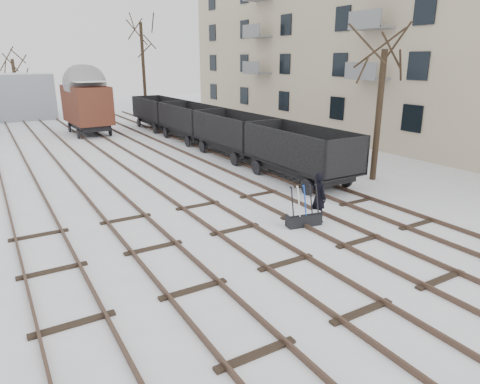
# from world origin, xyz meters

# --- Properties ---
(ground) EXTENTS (120.00, 120.00, 0.00)m
(ground) POSITION_xyz_m (0.00, 0.00, 0.00)
(ground) COLOR white
(ground) RESTS_ON ground
(tracks) EXTENTS (13.90, 52.00, 0.16)m
(tracks) POSITION_xyz_m (-0.00, 13.67, 0.07)
(tracks) COLOR black
(tracks) RESTS_ON ground
(apartment_block) EXTENTS (10.12, 45.00, 16.10)m
(apartment_block) POSITION_xyz_m (19.95, 14.00, 8.05)
(apartment_block) COLOR beige
(apartment_block) RESTS_ON ground
(shed_right) EXTENTS (7.00, 6.00, 4.50)m
(shed_right) POSITION_xyz_m (-4.00, 40.00, 2.25)
(shed_right) COLOR #929BA5
(shed_right) RESTS_ON ground
(ground_frame) EXTENTS (1.35, 0.64, 1.49)m
(ground_frame) POSITION_xyz_m (2.37, 2.10, 0.28)
(ground_frame) COLOR black
(ground_frame) RESTS_ON ground
(worker) EXTENTS (0.46, 0.69, 1.88)m
(worker) POSITION_xyz_m (3.12, 2.20, 0.94)
(worker) COLOR black
(worker) RESTS_ON ground
(freight_wagon_a) EXTENTS (2.56, 6.41, 2.62)m
(freight_wagon_a) POSITION_xyz_m (6.00, 6.95, 1.00)
(freight_wagon_a) COLOR black
(freight_wagon_a) RESTS_ON ground
(freight_wagon_b) EXTENTS (2.56, 6.41, 2.62)m
(freight_wagon_b) POSITION_xyz_m (6.00, 13.35, 1.00)
(freight_wagon_b) COLOR black
(freight_wagon_b) RESTS_ON ground
(freight_wagon_c) EXTENTS (2.56, 6.41, 2.62)m
(freight_wagon_c) POSITION_xyz_m (6.00, 19.75, 1.00)
(freight_wagon_c) COLOR black
(freight_wagon_c) RESTS_ON ground
(freight_wagon_d) EXTENTS (2.56, 6.41, 2.62)m
(freight_wagon_d) POSITION_xyz_m (6.00, 26.15, 1.00)
(freight_wagon_d) COLOR black
(freight_wagon_d) RESTS_ON ground
(box_van_wagon) EXTENTS (3.17, 5.63, 4.19)m
(box_van_wagon) POSITION_xyz_m (0.19, 26.57, 2.44)
(box_van_wagon) COLOR black
(box_van_wagon) RESTS_ON ground
(tree_near) EXTENTS (0.30, 0.30, 6.23)m
(tree_near) POSITION_xyz_m (9.33, 5.23, 3.11)
(tree_near) COLOR black
(tree_near) RESTS_ON ground
(tree_far_left) EXTENTS (0.30, 0.30, 5.79)m
(tree_far_left) POSITION_xyz_m (-3.72, 39.43, 2.90)
(tree_far_left) COLOR black
(tree_far_left) RESTS_ON ground
(tree_far_right) EXTENTS (0.30, 0.30, 9.04)m
(tree_far_right) POSITION_xyz_m (6.76, 31.71, 4.52)
(tree_far_right) COLOR black
(tree_far_right) RESTS_ON ground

